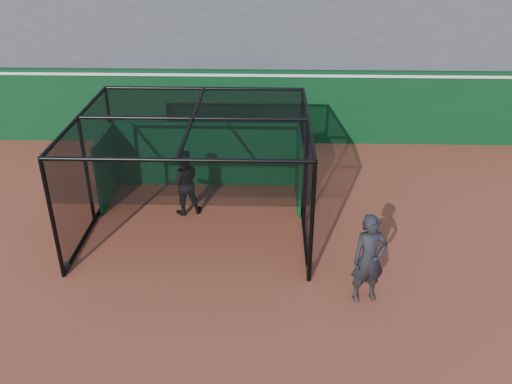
{
  "coord_description": "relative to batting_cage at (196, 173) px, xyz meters",
  "views": [
    {
      "loc": [
        1.15,
        -8.94,
        7.19
      ],
      "look_at": [
        0.85,
        2.0,
        1.4
      ],
      "focal_mm": 38.0,
      "sensor_mm": 36.0,
      "label": 1
    }
  ],
  "objects": [
    {
      "name": "batting_cage",
      "position": [
        0.0,
        0.0,
        0.0
      ],
      "size": [
        5.46,
        4.74,
        2.83
      ],
      "color": "black",
      "rests_on": "ground"
    },
    {
      "name": "batter",
      "position": [
        -0.42,
        0.55,
        -0.53
      ],
      "size": [
        1.02,
        0.89,
        1.77
      ],
      "primitive_type": "imported",
      "rotation": [
        0.0,
        0.0,
        3.44
      ],
      "color": "black",
      "rests_on": "ground"
    },
    {
      "name": "outfield_wall",
      "position": [
        0.65,
        5.59,
        -0.13
      ],
      "size": [
        50.0,
        0.5,
        2.5
      ],
      "color": "#093416",
      "rests_on": "ground"
    },
    {
      "name": "ground",
      "position": [
        0.65,
        -2.91,
        -1.41
      ],
      "size": [
        120.0,
        120.0,
        0.0
      ],
      "primitive_type": "plane",
      "color": "brown",
      "rests_on": "ground"
    },
    {
      "name": "on_deck_player",
      "position": [
        3.8,
        -2.9,
        -0.45
      ],
      "size": [
        0.8,
        0.61,
        1.94
      ],
      "color": "black",
      "rests_on": "ground"
    }
  ]
}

